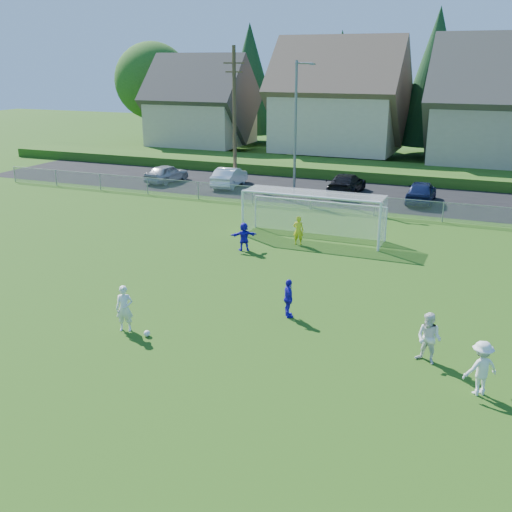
# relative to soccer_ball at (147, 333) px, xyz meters

# --- Properties ---
(ground) EXTENTS (160.00, 160.00, 0.00)m
(ground) POSITION_rel_soccer_ball_xyz_m (1.71, -2.37, -0.11)
(ground) COLOR #193D0C
(ground) RESTS_ON ground
(asphalt_lot) EXTENTS (60.00, 60.00, 0.00)m
(asphalt_lot) POSITION_rel_soccer_ball_xyz_m (1.71, 25.13, -0.10)
(asphalt_lot) COLOR black
(asphalt_lot) RESTS_ON ground
(grass_embankment) EXTENTS (70.00, 6.00, 0.80)m
(grass_embankment) POSITION_rel_soccer_ball_xyz_m (1.71, 32.63, 0.29)
(grass_embankment) COLOR #1E420F
(grass_embankment) RESTS_ON ground
(soccer_ball) EXTENTS (0.22, 0.22, 0.22)m
(soccer_ball) POSITION_rel_soccer_ball_xyz_m (0.00, 0.00, 0.00)
(soccer_ball) COLOR white
(soccer_ball) RESTS_ON ground
(player_white_a) EXTENTS (0.70, 0.59, 1.64)m
(player_white_a) POSITION_rel_soccer_ball_xyz_m (-0.95, 0.14, 0.71)
(player_white_a) COLOR white
(player_white_a) RESTS_ON ground
(player_white_b) EXTENTS (0.97, 0.86, 1.65)m
(player_white_b) POSITION_rel_soccer_ball_xyz_m (9.08, 1.74, 0.71)
(player_white_b) COLOR white
(player_white_b) RESTS_ON ground
(player_white_c) EXTENTS (1.19, 1.10, 1.61)m
(player_white_c) POSITION_rel_soccer_ball_xyz_m (10.66, 0.40, 0.70)
(player_white_c) COLOR white
(player_white_c) RESTS_ON ground
(player_blue_a) EXTENTS (0.75, 0.91, 1.46)m
(player_blue_a) POSITION_rel_soccer_ball_xyz_m (3.92, 3.39, 0.62)
(player_blue_a) COLOR #2214BC
(player_blue_a) RESTS_ON ground
(player_blue_b) EXTENTS (1.34, 1.06, 1.43)m
(player_blue_b) POSITION_rel_soccer_ball_xyz_m (-0.81, 10.21, 0.60)
(player_blue_b) COLOR #2214BC
(player_blue_b) RESTS_ON ground
(goalkeeper) EXTENTS (0.60, 0.45, 1.49)m
(goalkeeper) POSITION_rel_soccer_ball_xyz_m (1.35, 12.18, 0.64)
(goalkeeper) COLOR yellow
(goalkeeper) RESTS_ON ground
(car_a) EXTENTS (2.17, 4.23, 1.38)m
(car_a) POSITION_rel_soccer_ball_xyz_m (-13.31, 23.99, 0.58)
(car_a) COLOR #98999F
(car_a) RESTS_ON ground
(car_b) EXTENTS (1.98, 4.51, 1.44)m
(car_b) POSITION_rel_soccer_ball_xyz_m (-8.11, 24.31, 0.61)
(car_b) COLOR white
(car_b) RESTS_ON ground
(car_d) EXTENTS (2.00, 4.89, 1.42)m
(car_d) POSITION_rel_soccer_ball_xyz_m (0.57, 25.18, 0.60)
(car_d) COLOR black
(car_d) RESTS_ON ground
(car_e) EXTENTS (1.87, 4.38, 1.48)m
(car_e) POSITION_rel_soccer_ball_xyz_m (5.84, 24.26, 0.63)
(car_e) COLOR #121C42
(car_e) RESTS_ON ground
(soccer_goal) EXTENTS (7.42, 1.90, 2.50)m
(soccer_goal) POSITION_rel_soccer_ball_xyz_m (1.71, 13.68, 1.52)
(soccer_goal) COLOR white
(soccer_goal) RESTS_ON ground
(chainlink_fence) EXTENTS (52.06, 0.06, 1.20)m
(chainlink_fence) POSITION_rel_soccer_ball_xyz_m (1.71, 19.63, 0.52)
(chainlink_fence) COLOR gray
(chainlink_fence) RESTS_ON ground
(streetlight) EXTENTS (1.38, 0.18, 9.00)m
(streetlight) POSITION_rel_soccer_ball_xyz_m (-2.74, 23.63, 4.73)
(streetlight) COLOR slate
(streetlight) RESTS_ON ground
(utility_pole) EXTENTS (1.60, 0.26, 10.00)m
(utility_pole) POSITION_rel_soccer_ball_xyz_m (-7.79, 24.63, 5.04)
(utility_pole) COLOR #473321
(utility_pole) RESTS_ON ground
(houses_row) EXTENTS (53.90, 11.45, 13.27)m
(houses_row) POSITION_rel_soccer_ball_xyz_m (3.69, 40.10, 7.22)
(houses_row) COLOR tan
(houses_row) RESTS_ON ground
(tree_row) EXTENTS (65.98, 12.36, 13.80)m
(tree_row) POSITION_rel_soccer_ball_xyz_m (2.76, 46.37, 6.80)
(tree_row) COLOR #382616
(tree_row) RESTS_ON ground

